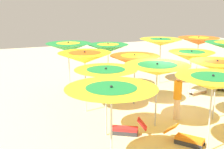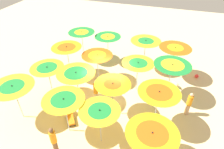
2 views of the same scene
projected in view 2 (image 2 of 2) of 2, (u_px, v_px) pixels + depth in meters
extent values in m
cube|color=beige|center=(108.00, 94.00, 13.12)|extent=(39.52, 39.52, 0.04)
cylinder|color=#B2B2B7|center=(19.00, 104.00, 10.93)|extent=(0.05, 0.05, 2.08)
cone|color=yellow|center=(13.00, 89.00, 10.31)|extent=(2.28, 2.28, 0.40)
cone|color=#1E8C38|center=(13.00, 88.00, 10.26)|extent=(1.25, 1.25, 0.22)
sphere|color=black|center=(12.00, 86.00, 10.18)|extent=(0.07, 0.07, 0.07)
cylinder|color=#B2B2B7|center=(67.00, 117.00, 10.13)|extent=(0.05, 0.05, 2.10)
cone|color=yellow|center=(64.00, 102.00, 9.51)|extent=(2.08, 2.08, 0.38)
cone|color=#1E8C38|center=(64.00, 101.00, 9.47)|extent=(1.22, 1.22, 0.22)
sphere|color=black|center=(63.00, 99.00, 9.39)|extent=(0.07, 0.07, 0.07)
cylinder|color=#B2B2B7|center=(101.00, 128.00, 9.58)|extent=(0.05, 0.05, 2.07)
cone|color=yellow|center=(100.00, 113.00, 8.97)|extent=(1.93, 1.93, 0.35)
cone|color=#1E8C38|center=(100.00, 112.00, 8.92)|extent=(1.07, 1.07, 0.19)
sphere|color=black|center=(100.00, 110.00, 8.85)|extent=(0.07, 0.07, 0.07)
cone|color=yellow|center=(152.00, 136.00, 8.14)|extent=(2.24, 2.24, 0.40)
cone|color=orange|center=(152.00, 135.00, 8.09)|extent=(1.34, 1.34, 0.24)
sphere|color=black|center=(152.00, 132.00, 8.00)|extent=(0.07, 0.07, 0.07)
cylinder|color=#B2B2B7|center=(51.00, 83.00, 12.40)|extent=(0.05, 0.05, 2.08)
cone|color=yellow|center=(47.00, 69.00, 11.79)|extent=(2.01, 2.01, 0.30)
cone|color=#1E8C38|center=(47.00, 69.00, 11.75)|extent=(1.22, 1.22, 0.18)
sphere|color=black|center=(47.00, 67.00, 11.68)|extent=(0.07, 0.07, 0.07)
cylinder|color=#B2B2B7|center=(78.00, 89.00, 11.97)|extent=(0.05, 0.05, 2.05)
cone|color=yellow|center=(76.00, 75.00, 11.37)|extent=(2.24, 2.24, 0.37)
cone|color=#1E8C38|center=(76.00, 74.00, 11.32)|extent=(1.35, 1.35, 0.22)
sphere|color=black|center=(76.00, 72.00, 11.24)|extent=(0.07, 0.07, 0.07)
cylinder|color=#B2B2B7|center=(113.00, 100.00, 11.17)|extent=(0.05, 0.05, 2.05)
cone|color=yellow|center=(113.00, 86.00, 10.57)|extent=(1.97, 1.97, 0.34)
cone|color=orange|center=(113.00, 85.00, 10.51)|extent=(0.96, 0.96, 0.17)
sphere|color=black|center=(113.00, 83.00, 10.45)|extent=(0.07, 0.07, 0.07)
cylinder|color=#B2B2B7|center=(156.00, 111.00, 10.36)|extent=(0.05, 0.05, 2.29)
cone|color=yellow|center=(159.00, 94.00, 9.69)|extent=(2.12, 2.12, 0.31)
cone|color=orange|center=(159.00, 93.00, 9.65)|extent=(1.30, 1.30, 0.19)
sphere|color=black|center=(159.00, 91.00, 9.58)|extent=(0.07, 0.07, 0.07)
cylinder|color=#B2B2B7|center=(69.00, 63.00, 14.17)|extent=(0.05, 0.05, 2.19)
cone|color=yellow|center=(67.00, 50.00, 13.53)|extent=(2.08, 2.08, 0.42)
cone|color=orange|center=(67.00, 49.00, 13.47)|extent=(1.26, 1.26, 0.25)
sphere|color=black|center=(66.00, 47.00, 13.39)|extent=(0.07, 0.07, 0.07)
cylinder|color=#B2B2B7|center=(98.00, 70.00, 13.77)|extent=(0.05, 0.05, 1.90)
cone|color=orange|center=(97.00, 58.00, 13.21)|extent=(2.09, 2.09, 0.44)
cone|color=yellow|center=(97.00, 57.00, 13.15)|extent=(1.18, 1.18, 0.25)
sphere|color=black|center=(97.00, 55.00, 13.06)|extent=(0.07, 0.07, 0.07)
cylinder|color=#B2B2B7|center=(137.00, 78.00, 13.00)|extent=(0.05, 0.05, 1.91)
cone|color=yellow|center=(138.00, 66.00, 12.44)|extent=(2.05, 2.05, 0.44)
cone|color=#1E8C38|center=(138.00, 64.00, 12.38)|extent=(1.18, 1.18, 0.25)
sphere|color=black|center=(138.00, 62.00, 12.29)|extent=(0.07, 0.07, 0.07)
cylinder|color=#B2B2B7|center=(169.00, 82.00, 12.31)|extent=(0.05, 0.05, 2.28)
cone|color=#1E8C38|center=(172.00, 67.00, 11.64)|extent=(2.22, 2.22, 0.34)
cone|color=yellow|center=(172.00, 66.00, 11.60)|extent=(1.36, 1.36, 0.21)
sphere|color=black|center=(173.00, 64.00, 11.52)|extent=(0.07, 0.07, 0.07)
cylinder|color=#B2B2B7|center=(83.00, 47.00, 16.03)|extent=(0.05, 0.05, 2.27)
cone|color=#1E8C38|center=(82.00, 34.00, 15.37)|extent=(2.07, 2.07, 0.39)
cone|color=yellow|center=(82.00, 33.00, 15.31)|extent=(1.10, 1.10, 0.21)
sphere|color=black|center=(81.00, 32.00, 15.23)|extent=(0.07, 0.07, 0.07)
cylinder|color=#B2B2B7|center=(108.00, 51.00, 15.79)|extent=(0.05, 0.05, 2.06)
cone|color=#1E8C38|center=(108.00, 39.00, 15.18)|extent=(2.03, 2.03, 0.41)
cone|color=yellow|center=(108.00, 38.00, 15.12)|extent=(1.10, 1.10, 0.22)
sphere|color=black|center=(108.00, 36.00, 15.05)|extent=(0.07, 0.07, 0.07)
cylinder|color=#B2B2B7|center=(144.00, 56.00, 14.92)|extent=(0.05, 0.05, 2.23)
cone|color=yellow|center=(146.00, 43.00, 14.27)|extent=(2.21, 2.21, 0.36)
cone|color=#1E8C38|center=(146.00, 42.00, 14.21)|extent=(1.15, 1.15, 0.18)
sphere|color=black|center=(146.00, 40.00, 14.15)|extent=(0.07, 0.07, 0.07)
cylinder|color=#B2B2B7|center=(172.00, 64.00, 14.05)|extent=(0.05, 0.05, 2.24)
cone|color=orange|center=(175.00, 50.00, 13.39)|extent=(2.18, 2.18, 0.38)
cone|color=yellow|center=(175.00, 49.00, 13.32)|extent=(1.08, 1.08, 0.19)
sphere|color=black|center=(175.00, 47.00, 13.25)|extent=(0.07, 0.07, 0.07)
cube|color=#333338|center=(74.00, 120.00, 11.25)|extent=(0.72, 0.53, 0.14)
cube|color=#333338|center=(68.00, 121.00, 11.16)|extent=(0.72, 0.53, 0.14)
cube|color=orange|center=(71.00, 119.00, 11.13)|extent=(0.91, 0.79, 0.10)
cube|color=orange|center=(69.00, 109.00, 11.49)|extent=(0.53, 0.52, 0.34)
cube|color=olive|center=(171.00, 92.00, 13.21)|extent=(0.77, 0.52, 0.14)
cube|color=olive|center=(167.00, 89.00, 13.43)|extent=(0.77, 0.52, 0.14)
cube|color=white|center=(169.00, 89.00, 13.25)|extent=(0.95, 0.79, 0.10)
cube|color=white|center=(176.00, 83.00, 13.46)|extent=(0.54, 0.52, 0.33)
cube|color=#333338|center=(152.00, 133.00, 10.48)|extent=(0.80, 0.45, 0.14)
cube|color=#333338|center=(158.00, 133.00, 10.53)|extent=(0.80, 0.45, 0.14)
cube|color=white|center=(155.00, 132.00, 10.43)|extent=(0.94, 0.72, 0.10)
cube|color=white|center=(160.00, 138.00, 9.81)|extent=(0.44, 0.45, 0.47)
cube|color=olive|center=(146.00, 90.00, 13.39)|extent=(0.22, 0.92, 0.14)
cube|color=olive|center=(146.00, 87.00, 13.63)|extent=(0.22, 0.92, 0.14)
cube|color=white|center=(146.00, 87.00, 13.44)|extent=(0.48, 0.97, 0.10)
cube|color=white|center=(156.00, 85.00, 13.28)|extent=(0.37, 0.43, 0.29)
cube|color=#333338|center=(58.00, 99.00, 12.62)|extent=(0.50, 0.77, 0.14)
cube|color=#333338|center=(62.00, 97.00, 12.79)|extent=(0.50, 0.77, 0.14)
cube|color=red|center=(60.00, 97.00, 12.63)|extent=(0.74, 0.91, 0.10)
cube|color=red|center=(64.00, 99.00, 12.14)|extent=(0.44, 0.44, 0.37)
cylinder|color=brown|center=(56.00, 147.00, 9.45)|extent=(0.24, 0.24, 0.82)
cylinder|color=orange|center=(53.00, 137.00, 9.00)|extent=(0.30, 0.30, 0.71)
sphere|color=brown|center=(51.00, 130.00, 8.73)|extent=(0.22, 0.22, 0.22)
cylinder|color=beige|center=(96.00, 97.00, 12.27)|extent=(0.24, 0.24, 0.80)
cylinder|color=orange|center=(96.00, 88.00, 11.83)|extent=(0.30, 0.30, 0.70)
sphere|color=beige|center=(95.00, 82.00, 11.56)|extent=(0.22, 0.22, 0.22)
cylinder|color=#D8A87F|center=(187.00, 109.00, 11.50)|extent=(0.24, 0.24, 0.75)
cylinder|color=orange|center=(190.00, 100.00, 11.08)|extent=(0.30, 0.30, 0.65)
sphere|color=#D8A87F|center=(192.00, 95.00, 10.83)|extent=(0.20, 0.20, 0.20)
sphere|color=red|center=(197.00, 76.00, 14.51)|extent=(0.28, 0.28, 0.28)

